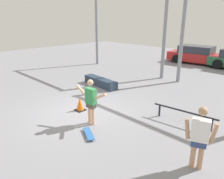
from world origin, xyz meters
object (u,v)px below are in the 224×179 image
grind_box (100,82)px  skateboard (89,134)px  bystander (200,136)px  skateboarder (91,100)px  grind_rail (184,113)px  traffic_cone (80,104)px  parked_car_red (197,55)px

grind_box → skateboard: bearing=-46.0°
skateboard → bystander: bearing=41.9°
skateboarder → bystander: bystander is taller
grind_rail → bystander: bystander is taller
grind_box → traffic_cone: size_ratio=4.28×
grind_box → traffic_cone: bearing=-56.1°
bystander → traffic_cone: bystander is taller
skateboard → grind_box: bearing=159.4°
parked_car_red → bystander: bearing=-70.6°
skateboard → bystander: bystander is taller
parked_car_red → bystander: size_ratio=2.88×
grind_rail → parked_car_red: (-4.25, 10.12, 0.29)m
skateboarder → grind_rail: skateboarder is taller
grind_rail → traffic_cone: 3.87m
grind_box → grind_rail: (5.20, -0.83, 0.16)m
skateboarder → grind_box: (-2.99, 3.09, -0.67)m
grind_box → bystander: size_ratio=1.41×
skateboarder → parked_car_red: (-2.04, 12.38, -0.22)m
parked_car_red → grind_rail: bearing=-72.8°
skateboarder → traffic_cone: size_ratio=2.98×
skateboarder → parked_car_red: 12.55m
grind_rail → grind_box: bearing=170.9°
skateboarder → skateboard: 1.14m
skateboard → grind_box: 5.10m
skateboarder → grind_rail: (2.21, 2.26, -0.51)m
skateboard → bystander: size_ratio=0.51×
skateboard → traffic_cone: bearing=176.0°
skateboarder → grind_box: bearing=129.6°
parked_car_red → bystander: bystander is taller
parked_car_red → traffic_cone: bearing=-91.4°
skateboarder → traffic_cone: skateboarder is taller
grind_box → grind_rail: grind_rail is taller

